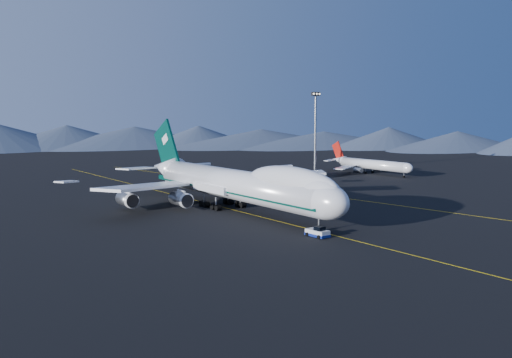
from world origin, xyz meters
TOP-DOWN VIEW (x-y plane):
  - ground at (0.00, 0.00)m, footprint 500.00×500.00m
  - taxiway_line_main at (0.00, 0.00)m, footprint 0.25×220.00m
  - taxiway_line_side at (30.00, 10.00)m, footprint 28.08×198.09m
  - mountain_ridge at (124.84, 10.92)m, footprint 374.91×567.11m
  - boeing_747 at (0.00, 0.03)m, footprint 59.62×72.43m
  - pushback_tug at (-3.00, -29.50)m, footprint 2.67×4.40m
  - second_jet at (78.21, 34.50)m, footprint 32.66×36.90m
  - service_van at (30.00, 0.13)m, footprint 2.38×4.91m
  - floodlight_mast at (64.44, 47.36)m, footprint 3.44×2.58m

SIDE VIEW (x-z plane):
  - ground at x=0.00m, z-range 0.00..0.00m
  - taxiway_line_main at x=0.00m, z-range 0.01..0.01m
  - taxiway_line_side at x=30.00m, z-range 0.01..0.01m
  - pushback_tug at x=-3.00m, z-range -0.35..1.52m
  - service_van at x=30.00m, z-range 0.00..1.34m
  - second_jet at x=78.21m, z-range -2.07..8.43m
  - boeing_747 at x=0.00m, z-range -3.87..15.50m
  - mountain_ridge at x=124.84m, z-range 0.00..12.00m
  - floodlight_mast at x=64.44m, z-range 0.19..28.04m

